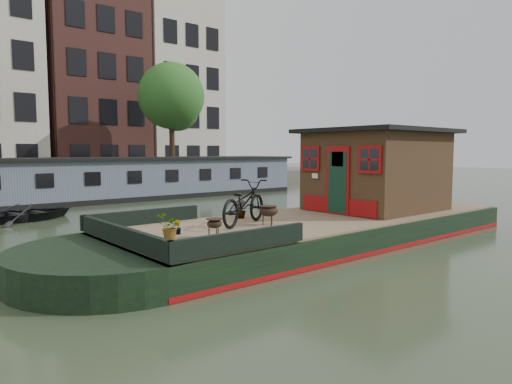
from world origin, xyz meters
TOP-DOWN VIEW (x-y plane):
  - ground at (0.00, 0.00)m, footprint 120.00×120.00m
  - houseboat_hull at (-1.33, 0.00)m, footprint 14.01×4.02m
  - houseboat_deck at (0.00, 0.00)m, footprint 11.80×3.80m
  - bow_bulwark at (-5.07, 0.00)m, footprint 3.00×4.00m
  - cabin at (2.19, 0.00)m, footprint 4.00×3.50m
  - bicycle at (-2.67, 0.31)m, footprint 2.15×1.48m
  - potted_plant_b at (-4.55, 0.21)m, footprint 0.18×0.20m
  - potted_plant_c at (-4.97, -0.17)m, footprint 0.52×0.47m
  - potted_plant_d at (-2.06, 1.20)m, footprint 0.37×0.37m
  - brazier_front at (-4.17, -0.61)m, footprint 0.42×0.42m
  - brazier_rear at (-2.26, -0.13)m, footprint 0.56×0.56m
  - bollard_port at (-5.60, 1.17)m, footprint 0.16×0.16m
  - bollard_stbd at (-4.51, -1.43)m, footprint 0.17×0.17m
  - dinghy at (-5.49, 9.16)m, footprint 3.91×3.13m
  - far_houseboat at (0.00, 14.00)m, footprint 20.40×4.40m
  - quay at (0.00, 20.50)m, footprint 60.00×6.00m
  - townhouse_row at (0.15, 27.50)m, footprint 27.25×8.00m
  - tree_right at (6.14, 19.07)m, footprint 4.40×4.40m

SIDE VIEW (x-z plane):
  - ground at x=0.00m, z-range 0.00..0.00m
  - houseboat_hull at x=-1.33m, z-range -0.03..0.57m
  - dinghy at x=-5.49m, z-range 0.00..0.72m
  - quay at x=0.00m, z-range 0.00..0.90m
  - houseboat_deck at x=0.00m, z-range 0.60..0.65m
  - bollard_port at x=-5.60m, z-range 0.65..0.84m
  - bollard_stbd at x=-4.51m, z-range 0.65..0.84m
  - potted_plant_b at x=-4.55m, z-range 0.65..0.96m
  - bow_bulwark at x=-5.07m, z-range 0.65..1.00m
  - brazier_front at x=-4.17m, z-range 0.65..1.04m
  - brazier_rear at x=-2.26m, z-range 0.65..1.12m
  - potted_plant_d at x=-2.06m, z-range 0.65..1.13m
  - potted_plant_c at x=-4.97m, z-range 0.65..1.16m
  - far_houseboat at x=0.00m, z-range -0.09..2.02m
  - bicycle at x=-2.67m, z-range 0.65..1.72m
  - cabin at x=2.19m, z-range 0.67..3.09m
  - tree_right at x=6.14m, z-range 2.19..9.59m
  - townhouse_row at x=0.15m, z-range -0.35..16.15m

